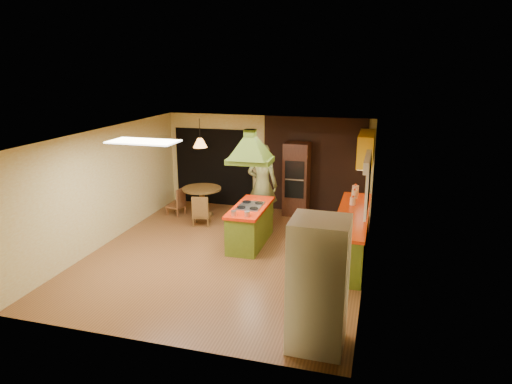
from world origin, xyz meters
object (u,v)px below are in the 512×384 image
(man, at_px, (262,185))
(canister_large, at_px, (355,190))
(refrigerator, at_px, (318,284))
(kitchen_island, at_px, (250,225))
(dining_table, at_px, (202,196))
(wall_oven, at_px, (297,179))

(man, xyz_separation_m, canister_large, (2.16, 0.05, 0.03))
(man, height_order, refrigerator, man)
(kitchen_island, distance_m, man, 1.33)
(man, distance_m, dining_table, 1.77)
(canister_large, bearing_deg, kitchen_island, -149.41)
(dining_table, bearing_deg, canister_large, -3.55)
(man, distance_m, canister_large, 2.16)
(man, height_order, wall_oven, man)
(kitchen_island, height_order, refrigerator, refrigerator)
(dining_table, xyz_separation_m, canister_large, (3.84, -0.24, 0.51))
(kitchen_island, relative_size, wall_oven, 0.90)
(kitchen_island, height_order, wall_oven, wall_oven)
(refrigerator, xyz_separation_m, dining_table, (-3.67, 4.83, -0.41))
(man, relative_size, canister_large, 9.13)
(kitchen_island, relative_size, refrigerator, 0.92)
(kitchen_island, bearing_deg, wall_oven, 75.58)
(dining_table, distance_m, canister_large, 3.88)
(wall_oven, bearing_deg, dining_table, -159.97)
(man, relative_size, dining_table, 2.02)
(man, relative_size, wall_oven, 1.06)
(wall_oven, distance_m, canister_large, 1.86)
(man, xyz_separation_m, dining_table, (-1.68, 0.29, -0.48))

